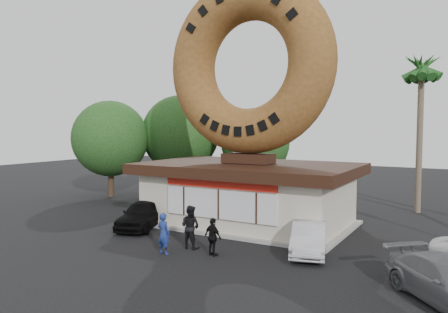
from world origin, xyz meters
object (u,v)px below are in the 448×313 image
giant_donut (249,65)px  person_right (213,237)px  donut_shop (248,191)px  person_center (190,227)px  car_black (142,214)px  person_left (164,233)px  street_lamp (287,136)px  car_silver (309,238)px

giant_donut → person_right: giant_donut is taller
donut_shop → person_center: size_ratio=6.02×
car_black → person_left: bearing=-58.0°
street_lamp → person_center: street_lamp is taller
giant_donut → person_center: 9.27m
person_right → car_silver: person_right is taller
giant_donut → car_black: bearing=-140.7°
person_right → car_black: person_right is taller
giant_donut → person_center: bearing=-90.4°
giant_donut → car_black: 9.56m
donut_shop → person_right: size_ratio=7.19×
giant_donut → person_right: size_ratio=5.99×
giant_donut → person_center: (-0.04, -5.39, -7.53)m
giant_donut → donut_shop: bearing=-90.0°
person_center → car_black: person_center is taller
giant_donut → car_black: (-4.33, -3.54, -7.75)m
street_lamp → car_black: street_lamp is taller
street_lamp → car_silver: (6.49, -13.55, -3.84)m
giant_donut → street_lamp: (-1.86, 10.00, -3.98)m
person_center → person_right: person_center is taller
person_left → car_silver: 6.00m
car_silver → car_black: bearing=163.2°
donut_shop → street_lamp: street_lamp is taller
person_right → donut_shop: bearing=-59.9°
donut_shop → giant_donut: size_ratio=1.20×
donut_shop → person_center: (-0.04, -5.38, -0.84)m
donut_shop → street_lamp: 10.54m
car_black → car_silver: size_ratio=1.08×
donut_shop → person_right: bearing=-76.6°
person_center → car_silver: bearing=-157.3°
giant_donut → person_center: size_ratio=5.02×
person_right → car_black: bearing=-5.4°
donut_shop → person_right: donut_shop is taller
donut_shop → person_left: 6.74m
person_left → street_lamp: bearing=-79.0°
car_silver → person_center: bearing=-175.2°
giant_donut → street_lamp: bearing=100.5°
donut_shop → street_lamp: bearing=100.5°
person_left → person_right: 2.05m
person_center → person_left: bearing=72.1°
giant_donut → person_left: (-0.48, -6.68, -7.61)m
street_lamp → person_center: bearing=-83.3°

